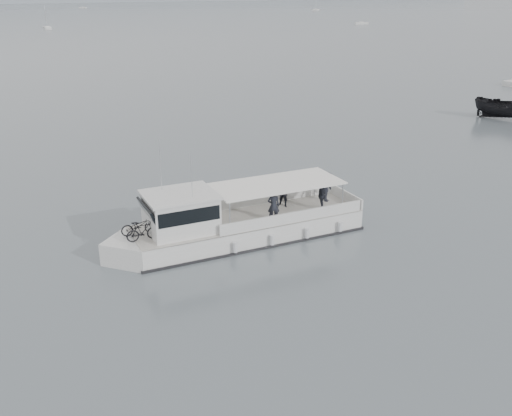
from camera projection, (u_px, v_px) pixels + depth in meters
ground at (293, 226)px, 31.94m from camera, size 1400.00×1400.00×0.00m
tour_boat at (227, 225)px, 29.61m from camera, size 14.13×5.28×5.88m
dark_motorboat at (504, 108)px, 57.68m from camera, size 4.54×6.17×2.24m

